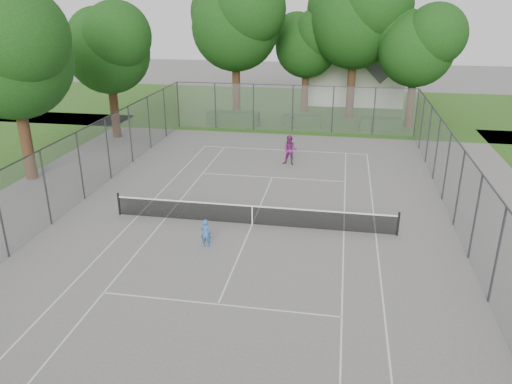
% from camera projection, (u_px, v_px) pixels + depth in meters
% --- Properties ---
extents(ground, '(120.00, 120.00, 0.00)m').
position_uv_depth(ground, '(252.00, 224.00, 22.64)').
color(ground, slate).
rests_on(ground, ground).
extents(grass_far, '(60.00, 20.00, 0.00)m').
position_uv_depth(grass_far, '(302.00, 107.00, 46.46)').
color(grass_far, '#284F16').
rests_on(grass_far, ground).
extents(court_markings, '(11.03, 23.83, 0.01)m').
position_uv_depth(court_markings, '(252.00, 224.00, 22.63)').
color(court_markings, silver).
rests_on(court_markings, ground).
extents(tennis_net, '(12.87, 0.10, 1.10)m').
position_uv_depth(tennis_net, '(252.00, 214.00, 22.45)').
color(tennis_net, black).
rests_on(tennis_net, ground).
extents(perimeter_fence, '(18.08, 34.08, 3.52)m').
position_uv_depth(perimeter_fence, '(252.00, 187.00, 21.97)').
color(perimeter_fence, '#38383D').
rests_on(perimeter_fence, ground).
extents(tree_far_left, '(8.03, 7.33, 11.54)m').
position_uv_depth(tree_far_left, '(236.00, 19.00, 39.58)').
color(tree_far_left, '#3C2415').
rests_on(tree_far_left, ground).
extents(tree_far_midleft, '(6.17, 5.63, 8.87)m').
position_uv_depth(tree_far_midleft, '(308.00, 41.00, 42.53)').
color(tree_far_midleft, '#3C2415').
rests_on(tree_far_midleft, ground).
extents(tree_far_midright, '(8.32, 7.60, 11.97)m').
position_uv_depth(tree_far_midright, '(357.00, 15.00, 39.71)').
color(tree_far_midright, '#3C2415').
rests_on(tree_far_midright, ground).
extents(tree_far_right, '(6.49, 5.92, 9.32)m').
position_uv_depth(tree_far_right, '(418.00, 43.00, 37.24)').
color(tree_far_right, '#3C2415').
rests_on(tree_far_right, ground).
extents(tree_side_back, '(6.61, 6.03, 9.50)m').
position_uv_depth(tree_side_back, '(108.00, 45.00, 34.31)').
color(tree_side_back, '#3C2415').
rests_on(tree_side_back, ground).
extents(tree_side_front, '(7.16, 6.54, 10.29)m').
position_uv_depth(tree_side_front, '(11.00, 50.00, 25.74)').
color(tree_side_front, '#3C2415').
rests_on(tree_side_front, ground).
extents(hedge_left, '(4.14, 1.24, 1.04)m').
position_uv_depth(hedge_left, '(233.00, 118.00, 40.02)').
color(hedge_left, '#1B3F14').
rests_on(hedge_left, ground).
extents(hedge_mid, '(3.00, 0.86, 0.94)m').
position_uv_depth(hedge_mid, '(301.00, 121.00, 39.24)').
color(hedge_mid, '#1B3F14').
rests_on(hedge_mid, ground).
extents(hedge_right, '(3.12, 1.14, 0.94)m').
position_uv_depth(hedge_right, '(381.00, 124.00, 38.40)').
color(hedge_right, '#1B3F14').
rests_on(hedge_right, ground).
extents(house, '(8.80, 6.82, 10.95)m').
position_uv_depth(house, '(357.00, 55.00, 47.73)').
color(house, silver).
rests_on(house, ground).
extents(girl_player, '(0.46, 0.32, 1.21)m').
position_uv_depth(girl_player, '(206.00, 233.00, 20.46)').
color(girl_player, '#2F66B3').
rests_on(girl_player, ground).
extents(woman_player, '(0.98, 0.82, 1.83)m').
position_uv_depth(woman_player, '(290.00, 150.00, 30.37)').
color(woman_player, '#7B296A').
rests_on(woman_player, ground).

